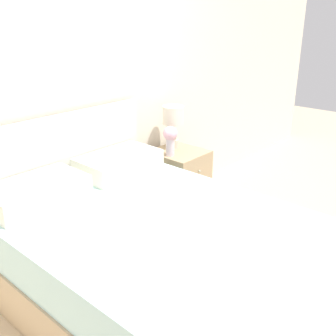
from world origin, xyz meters
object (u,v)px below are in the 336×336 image
(table_lamp, at_px, (173,119))
(flower_vase, at_px, (170,138))
(bed, at_px, (161,262))
(nightstand, at_px, (179,182))

(table_lamp, relative_size, flower_vase, 1.49)
(bed, height_order, flower_vase, bed)
(nightstand, distance_m, table_lamp, 0.57)
(nightstand, xyz_separation_m, table_lamp, (0.04, 0.10, 0.56))
(nightstand, relative_size, table_lamp, 1.53)
(bed, relative_size, table_lamp, 5.52)
(table_lamp, bearing_deg, nightstand, -109.77)
(nightstand, bearing_deg, table_lamp, 70.23)
(bed, bearing_deg, nightstand, 35.32)
(flower_vase, bearing_deg, nightstand, 6.18)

